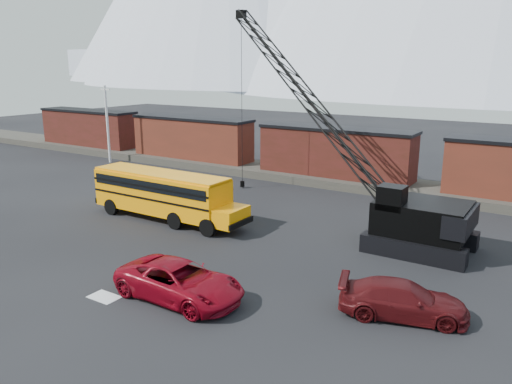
# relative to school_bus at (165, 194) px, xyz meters

# --- Properties ---
(ground) EXTENTS (160.00, 160.00, 0.00)m
(ground) POSITION_rel_school_bus_xyz_m (5.10, -6.10, -1.79)
(ground) COLOR black
(ground) RESTS_ON ground
(gravel_berm) EXTENTS (120.00, 5.00, 0.70)m
(gravel_berm) POSITION_rel_school_bus_xyz_m (5.10, 15.90, -1.44)
(gravel_berm) COLOR #4B473E
(gravel_berm) RESTS_ON ground
(boxcar_west_far) EXTENTS (13.70, 3.10, 4.17)m
(boxcar_west_far) POSITION_rel_school_bus_xyz_m (-26.90, 15.90, 0.97)
(boxcar_west_far) COLOR #4D1915
(boxcar_west_far) RESTS_ON gravel_berm
(boxcar_west_near) EXTENTS (13.70, 3.10, 4.17)m
(boxcar_west_near) POSITION_rel_school_bus_xyz_m (-10.90, 15.90, 0.97)
(boxcar_west_near) COLOR #4C2115
(boxcar_west_near) RESTS_ON gravel_berm
(boxcar_mid) EXTENTS (13.70, 3.10, 4.17)m
(boxcar_mid) POSITION_rel_school_bus_xyz_m (5.10, 15.90, 0.97)
(boxcar_mid) COLOR #4D1915
(boxcar_mid) RESTS_ON gravel_berm
(utility_pole) EXTENTS (1.40, 0.24, 8.00)m
(utility_pole) POSITION_rel_school_bus_xyz_m (-18.90, 11.90, 2.36)
(utility_pole) COLOR silver
(utility_pole) RESTS_ON ground
(snow_patch) EXTENTS (1.40, 0.90, 0.02)m
(snow_patch) POSITION_rel_school_bus_xyz_m (5.60, -10.10, -1.78)
(snow_patch) COLOR silver
(snow_patch) RESTS_ON ground
(school_bus) EXTENTS (11.65, 2.65, 3.19)m
(school_bus) POSITION_rel_school_bus_xyz_m (0.00, 0.00, 0.00)
(school_bus) COLOR #FE9705
(school_bus) RESTS_ON ground
(red_pickup) EXTENTS (6.02, 2.80, 1.67)m
(red_pickup) POSITION_rel_school_bus_xyz_m (8.55, -8.38, -0.96)
(red_pickup) COLOR maroon
(red_pickup) RESTS_ON ground
(maroon_suv) EXTENTS (5.56, 3.56, 1.50)m
(maroon_suv) POSITION_rel_school_bus_xyz_m (17.30, -4.68, -1.04)
(maroon_suv) COLOR #490D0F
(maroon_suv) RESTS_ON ground
(crawler_crane) EXTENTS (19.73, 9.20, 14.34)m
(crawler_crane) POSITION_rel_school_bus_xyz_m (6.83, 6.77, 6.20)
(crawler_crane) COLOR black
(crawler_crane) RESTS_ON ground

